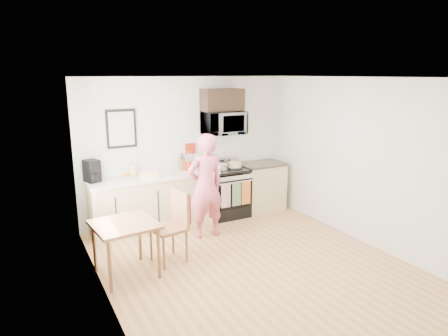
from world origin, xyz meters
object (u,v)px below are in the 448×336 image
chair (177,216)px  cake (234,165)px  microwave (223,123)px  dining_table (125,229)px  range (226,193)px  person (206,186)px

chair → cake: 2.09m
microwave → dining_table: 2.95m
chair → range: bearing=30.3°
range → dining_table: range is taller
dining_table → cake: bearing=29.4°
range → chair: range is taller
range → person: (-0.77, -0.72, 0.43)m
range → chair: size_ratio=1.13×
chair → microwave: bearing=32.6°
microwave → chair: 2.31m
range → dining_table: bearing=-148.2°
microwave → chair: bearing=-137.2°
dining_table → microwave: bearing=33.7°
person → cake: bearing=-145.8°
person → dining_table: person is taller
microwave → dining_table: size_ratio=0.96×
microwave → chair: (-1.49, -1.38, -1.10)m
person → chair: bearing=35.1°
microwave → chair: size_ratio=0.74×
person → chair: size_ratio=1.68×
range → microwave: bearing=90.1°
person → chair: 0.93m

